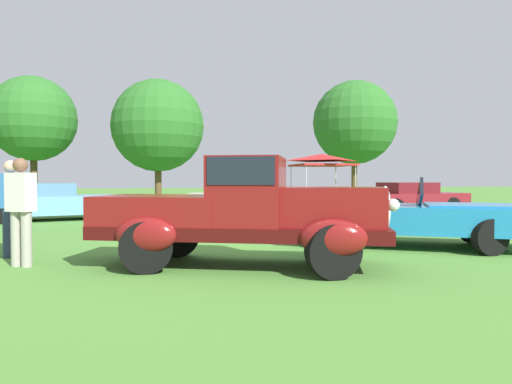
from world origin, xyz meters
TOP-DOWN VIEW (x-y plane):
  - ground_plane at (0.00, 0.00)m, footprint 120.00×120.00m
  - feature_pickup_truck at (0.04, -0.59)m, footprint 4.69×2.96m
  - neighbor_convertible at (3.76, 0.75)m, footprint 4.85×3.66m
  - show_car_skyblue at (-4.75, 8.55)m, footprint 4.49×2.71m
  - show_car_cream at (2.01, 9.89)m, footprint 4.47×2.57m
  - show_car_burgundy at (8.57, 8.77)m, footprint 4.65×2.29m
  - spectator_near_truck at (-3.76, 1.13)m, footprint 0.36×0.46m
  - spectator_by_row at (-3.34, 0.12)m, footprint 0.47×0.41m
  - canopy_tent_left_field at (7.47, 15.78)m, footprint 2.98×2.98m
  - treeline_mid_left at (-9.18, 25.05)m, footprint 5.56×5.56m
  - treeline_center at (-1.16, 23.30)m, footprint 6.05×6.05m
  - treeline_mid_right at (13.93, 25.83)m, footprint 6.52×6.52m

SIDE VIEW (x-z plane):
  - ground_plane at x=0.00m, z-range 0.00..0.00m
  - neighbor_convertible at x=3.76m, z-range -0.12..1.28m
  - show_car_skyblue at x=-4.75m, z-range -0.01..1.21m
  - show_car_cream at x=2.01m, z-range -0.01..1.21m
  - show_car_burgundy at x=8.57m, z-range -0.01..1.21m
  - feature_pickup_truck at x=0.04m, z-range 0.02..1.72m
  - spectator_near_truck at x=-3.76m, z-range 0.07..1.76m
  - spectator_by_row at x=-3.34m, z-range 0.07..1.76m
  - canopy_tent_left_field at x=7.47m, z-range 1.07..3.78m
  - treeline_center at x=-1.16m, z-range 0.91..8.79m
  - treeline_mid_left at x=-9.18m, z-range 1.25..9.34m
  - treeline_mid_right at x=13.93m, z-range 1.24..10.26m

